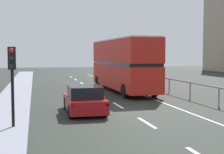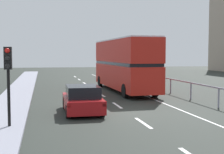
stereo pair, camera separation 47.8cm
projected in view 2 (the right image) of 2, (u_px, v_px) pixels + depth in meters
name	position (u px, v px, depth m)	size (l,w,h in m)	color
ground_plane	(127.00, 113.00, 16.92)	(74.15, 120.00, 0.10)	#262B26
near_sidewalk_kerb	(4.00, 115.00, 15.61)	(2.22, 80.00, 0.14)	gray
lane_paint_markings	(123.00, 93.00, 25.49)	(3.15, 46.00, 0.01)	silver
bridge_side_railing	(163.00, 80.00, 26.78)	(0.10, 42.00, 1.16)	gray
double_decker_bus_red	(124.00, 64.00, 26.38)	(2.79, 11.41, 4.26)	red
hatchback_car_near	(82.00, 100.00, 16.70)	(1.91, 4.07, 1.42)	#9F1316
traffic_signal_pole	(8.00, 67.00, 12.81)	(0.30, 0.42, 3.19)	black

